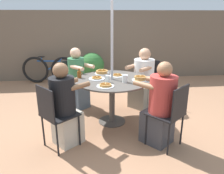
# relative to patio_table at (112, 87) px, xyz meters

# --- Properties ---
(ground_plane) EXTENTS (12.00, 12.00, 0.00)m
(ground_plane) POSITION_rel_patio_table_xyz_m (0.00, 0.00, -0.63)
(ground_plane) COLOR #9E7051
(back_fence) EXTENTS (10.00, 0.06, 1.88)m
(back_fence) POSITION_rel_patio_table_xyz_m (0.00, 2.74, 0.31)
(back_fence) COLOR brown
(back_fence) RESTS_ON ground
(patio_table) EXTENTS (1.22, 1.22, 0.76)m
(patio_table) POSITION_rel_patio_table_xyz_m (0.00, 0.00, 0.00)
(patio_table) COLOR #4C4742
(patio_table) RESTS_ON ground
(umbrella_pole) EXTENTS (0.04, 0.04, 2.37)m
(umbrella_pole) POSITION_rel_patio_table_xyz_m (0.00, 0.00, 0.55)
(umbrella_pole) COLOR #ADADB2
(umbrella_pole) RESTS_ON ground
(patio_chair_north) EXTENTS (0.58, 0.58, 0.91)m
(patio_chair_north) POSITION_rel_patio_table_xyz_m (-0.71, 0.83, -0.10)
(patio_chair_north) COLOR black
(patio_chair_north) RESTS_ON ground
(diner_north) EXTENTS (0.54, 0.56, 1.18)m
(diner_north) POSITION_rel_patio_table_xyz_m (-0.60, 0.70, -0.08)
(diner_north) COLOR slate
(diner_north) RESTS_ON ground
(patio_chair_east) EXTENTS (0.58, 0.58, 0.91)m
(patio_chair_east) POSITION_rel_patio_table_xyz_m (-0.83, -0.70, -0.10)
(patio_chair_east) COLOR black
(patio_chair_east) RESTS_ON ground
(diner_east) EXTENTS (0.57, 0.56, 1.18)m
(diner_east) POSITION_rel_patio_table_xyz_m (-0.71, -0.59, -0.09)
(diner_east) COLOR beige
(diner_east) RESTS_ON ground
(patio_chair_south) EXTENTS (0.58, 0.58, 0.91)m
(patio_chair_south) POSITION_rel_patio_table_xyz_m (0.70, -0.83, -0.10)
(patio_chair_south) COLOR black
(patio_chair_south) RESTS_ON ground
(diner_south) EXTENTS (0.60, 0.62, 1.19)m
(diner_south) POSITION_rel_patio_table_xyz_m (0.59, -0.70, -0.09)
(diner_south) COLOR #3D3D42
(diner_south) RESTS_ON ground
(patio_chair_west) EXTENTS (0.59, 0.59, 0.91)m
(patio_chair_west) POSITION_rel_patio_table_xyz_m (0.79, 0.75, -0.10)
(patio_chair_west) COLOR black
(patio_chair_west) RESTS_ON ground
(diner_west) EXTENTS (0.63, 0.62, 1.16)m
(diner_west) POSITION_rel_patio_table_xyz_m (0.67, 0.63, -0.11)
(diner_west) COLOR gray
(diner_west) RESTS_ON ground
(pancake_plate_a) EXTENTS (0.26, 0.26, 0.05)m
(pancake_plate_a) POSITION_rel_patio_table_xyz_m (-0.13, -0.37, 0.15)
(pancake_plate_a) COLOR white
(pancake_plate_a) RESTS_ON patio_table
(pancake_plate_b) EXTENTS (0.26, 0.26, 0.07)m
(pancake_plate_b) POSITION_rel_patio_table_xyz_m (-0.14, 0.37, 0.16)
(pancake_plate_b) COLOR white
(pancake_plate_b) RESTS_ON patio_table
(pancake_plate_c) EXTENTS (0.26, 0.26, 0.08)m
(pancake_plate_c) POSITION_rel_patio_table_xyz_m (0.44, -0.10, 0.16)
(pancake_plate_c) COLOR white
(pancake_plate_c) RESTS_ON patio_table
(pancake_plate_d) EXTENTS (0.26, 0.26, 0.04)m
(pancake_plate_d) POSITION_rel_patio_table_xyz_m (0.11, 0.19, 0.14)
(pancake_plate_d) COLOR white
(pancake_plate_d) RESTS_ON patio_table
(pancake_plate_e) EXTENTS (0.26, 0.26, 0.05)m
(pancake_plate_e) POSITION_rel_patio_table_xyz_m (-0.25, 0.04, 0.14)
(pancake_plate_e) COLOR white
(pancake_plate_e) RESTS_ON patio_table
(syrup_bottle) EXTENTS (0.09, 0.07, 0.16)m
(syrup_bottle) POSITION_rel_patio_table_xyz_m (-0.53, 0.14, 0.19)
(syrup_bottle) COLOR brown
(syrup_bottle) RESTS_ON patio_table
(coffee_cup) EXTENTS (0.09, 0.09, 0.12)m
(coffee_cup) POSITION_rel_patio_table_xyz_m (0.18, -0.18, 0.19)
(coffee_cup) COLOR white
(coffee_cup) RESTS_ON patio_table
(drinking_glass_a) EXTENTS (0.07, 0.07, 0.11)m
(drinking_glass_a) POSITION_rel_patio_table_xyz_m (-0.08, -0.16, 0.18)
(drinking_glass_a) COLOR silver
(drinking_glass_a) RESTS_ON patio_table
(bicycle) EXTENTS (1.48, 0.44, 0.73)m
(bicycle) POSITION_rel_patio_table_xyz_m (-1.43, 2.42, -0.27)
(bicycle) COLOR black
(bicycle) RESTS_ON ground
(potted_shrub) EXTENTS (0.64, 0.64, 0.84)m
(potted_shrub) POSITION_rel_patio_table_xyz_m (-0.31, 2.18, -0.16)
(potted_shrub) COLOR brown
(potted_shrub) RESTS_ON ground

